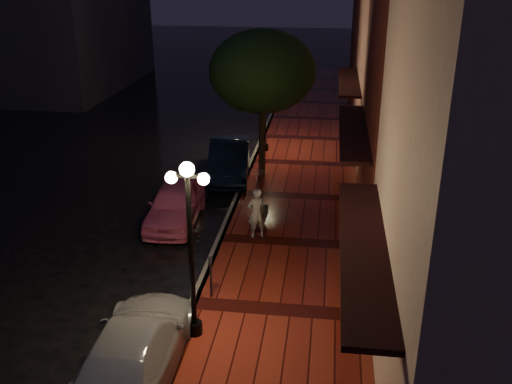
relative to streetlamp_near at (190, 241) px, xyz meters
The scene contains 14 objects.
ground 5.65m from the streetlamp_near, 94.00° to the left, with size 120.00×120.00×0.00m, color black.
sidewalk 5.91m from the streetlamp_near, 69.19° to the left, with size 4.50×60.00×0.15m, color #49120D.
curb 5.61m from the streetlamp_near, 94.00° to the left, with size 0.25×60.00×0.15m, color #595451.
storefront_mid 10.08m from the streetlamp_near, 46.47° to the left, with size 5.00×8.00×11.00m, color #511914.
storefront_far 16.52m from the streetlamp_near, 66.09° to the left, with size 5.00×8.00×9.00m, color #8C5951.
storefront_extra 25.98m from the streetlamp_near, 75.10° to the left, with size 5.00×12.00×10.00m, color #511914.
streetlamp_near is the anchor object (origin of this frame).
streetlamp_far 14.00m from the streetlamp_near, 90.00° to the left, with size 0.96×0.36×4.31m.
street_tree 11.12m from the streetlamp_near, 88.65° to the left, with size 4.16×4.16×5.80m.
pink_car 6.89m from the streetlamp_near, 108.85° to the left, with size 1.61×4.01×1.37m, color #D1567F.
navy_car 11.05m from the streetlamp_near, 95.65° to the left, with size 1.59×4.55×1.50m, color black.
silver_car 2.55m from the streetlamp_near, 124.58° to the right, with size 1.91×4.70×1.36m, color #9E9DA5.
woman_with_umbrella 5.36m from the streetlamp_near, 81.24° to the left, with size 0.95×0.97×2.30m.
parking_meter 2.36m from the streetlamp_near, 87.57° to the left, with size 0.11×0.09×1.18m.
Camera 1 is at (3.28, -15.96, 8.43)m, focal length 40.00 mm.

